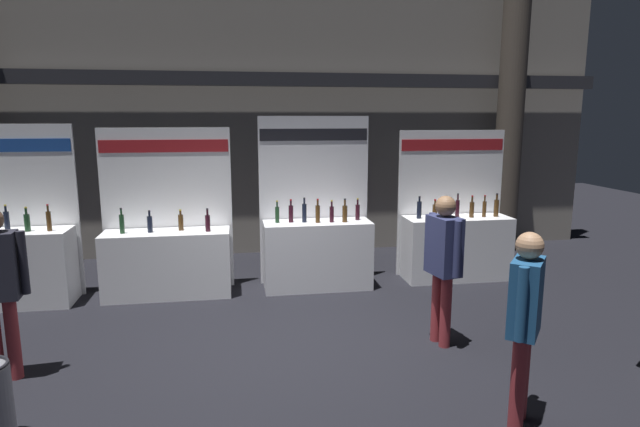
{
  "coord_description": "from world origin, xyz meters",
  "views": [
    {
      "loc": [
        -0.48,
        -5.57,
        2.57
      ],
      "look_at": [
        0.59,
        0.98,
        1.34
      ],
      "focal_mm": 29.52,
      "sensor_mm": 36.0,
      "label": 1
    }
  ],
  "objects_px": {
    "exhibitor_booth_2": "(317,246)",
    "exhibitor_booth_3": "(455,241)",
    "exhibitor_booth_1": "(168,255)",
    "visitor_3": "(443,256)",
    "visitor_4": "(525,312)"
  },
  "relations": [
    {
      "from": "exhibitor_booth_3",
      "to": "visitor_3",
      "type": "distance_m",
      "value": 2.68
    },
    {
      "from": "visitor_3",
      "to": "exhibitor_booth_3",
      "type": "bearing_deg",
      "value": -38.4
    },
    {
      "from": "exhibitor_booth_2",
      "to": "visitor_4",
      "type": "height_order",
      "value": "exhibitor_booth_2"
    },
    {
      "from": "visitor_3",
      "to": "visitor_4",
      "type": "height_order",
      "value": "visitor_3"
    },
    {
      "from": "exhibitor_booth_1",
      "to": "visitor_3",
      "type": "bearing_deg",
      "value": -34.61
    },
    {
      "from": "exhibitor_booth_2",
      "to": "exhibitor_booth_3",
      "type": "relative_size",
      "value": 1.09
    },
    {
      "from": "exhibitor_booth_1",
      "to": "exhibitor_booth_3",
      "type": "bearing_deg",
      "value": 1.37
    },
    {
      "from": "exhibitor_booth_1",
      "to": "exhibitor_booth_3",
      "type": "distance_m",
      "value": 4.46
    },
    {
      "from": "exhibitor_booth_2",
      "to": "exhibitor_booth_3",
      "type": "bearing_deg",
      "value": 2.3
    },
    {
      "from": "visitor_3",
      "to": "visitor_4",
      "type": "bearing_deg",
      "value": 169.79
    },
    {
      "from": "visitor_3",
      "to": "visitor_4",
      "type": "relative_size",
      "value": 1.03
    },
    {
      "from": "visitor_3",
      "to": "exhibitor_booth_1",
      "type": "bearing_deg",
      "value": 43.73
    },
    {
      "from": "exhibitor_booth_3",
      "to": "visitor_3",
      "type": "xyz_separation_m",
      "value": [
        -1.19,
        -2.36,
        0.43
      ]
    },
    {
      "from": "exhibitor_booth_2",
      "to": "exhibitor_booth_3",
      "type": "xyz_separation_m",
      "value": [
        2.26,
        0.09,
        -0.03
      ]
    },
    {
      "from": "exhibitor_booth_1",
      "to": "visitor_4",
      "type": "bearing_deg",
      "value": -49.5
    }
  ]
}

